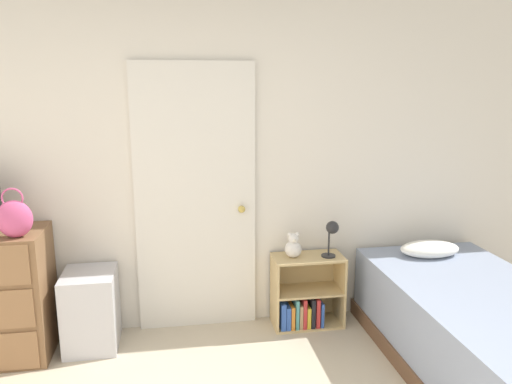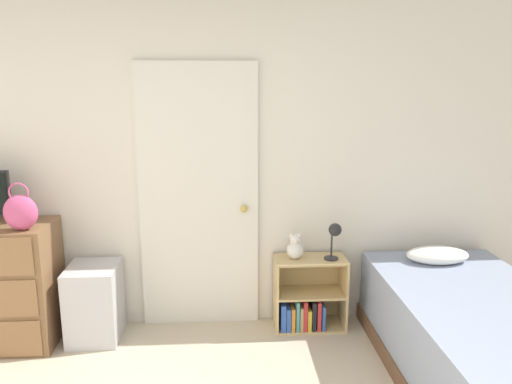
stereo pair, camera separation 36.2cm
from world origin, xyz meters
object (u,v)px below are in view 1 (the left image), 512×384
Objects in this scene: storage_bin at (91,310)px; bookshelf at (304,299)px; desk_lamp at (332,231)px; handbag at (14,218)px; bed at (479,331)px; teddy_bear at (293,247)px.

bookshelf reaches higher than storage_bin.
storage_bin is 1.96× the size of desk_lamp.
handbag is at bearing -173.02° from bookshelf.
storage_bin is at bearing -177.65° from bookshelf.
bookshelf is (2.02, 0.25, -0.82)m from handbag.
storage_bin is 0.29× the size of bed.
handbag reaches higher than bookshelf.
teddy_bear is (-0.09, 0.00, 0.44)m from bookshelf.
teddy_bear is at bearing 7.33° from handbag.
bookshelf is at bearing 168.45° from desk_lamp.
bookshelf is at bearing -0.24° from teddy_bear.
desk_lamp is 1.21m from bed.
teddy_bear is at bearing 172.02° from desk_lamp.
teddy_bear is 1.40m from bed.
storage_bin is (0.40, 0.18, -0.76)m from handbag.
bed is (0.78, -0.79, -0.49)m from desk_lamp.
desk_lamp is 0.15× the size of bed.
desk_lamp is at bearing 5.32° from handbag.
storage_bin is 1.57m from teddy_bear.
storage_bin is 1.88m from desk_lamp.
bookshelf is 1.97× the size of desk_lamp.
teddy_bear reaches higher than bed.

